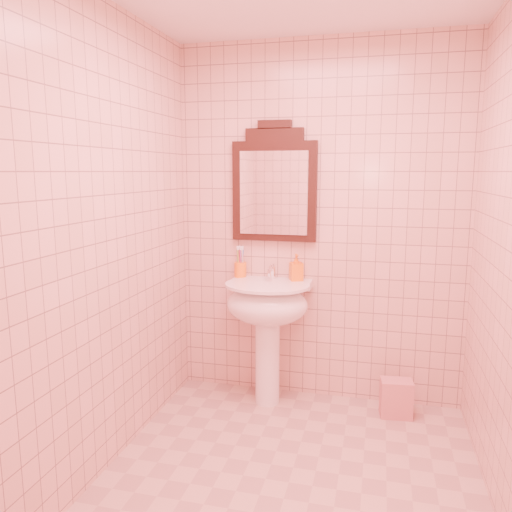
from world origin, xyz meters
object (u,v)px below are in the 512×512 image
(soap_dispenser, at_px, (296,267))
(toothbrush_cup, at_px, (240,269))
(mirror, at_px, (274,186))
(towel, at_px, (396,398))
(pedestal_sink, at_px, (267,312))

(soap_dispenser, bearing_deg, toothbrush_cup, 152.93)
(mirror, bearing_deg, towel, -11.76)
(pedestal_sink, relative_size, towel, 3.44)
(pedestal_sink, xyz_separation_m, mirror, (0.00, 0.20, 0.85))
(pedestal_sink, distance_m, toothbrush_cup, 0.39)
(toothbrush_cup, xyz_separation_m, soap_dispenser, (0.41, -0.02, 0.04))
(towel, bearing_deg, mirror, 168.24)
(pedestal_sink, xyz_separation_m, soap_dispenser, (0.17, 0.15, 0.29))
(toothbrush_cup, distance_m, soap_dispenser, 0.41)
(toothbrush_cup, bearing_deg, towel, -7.73)
(toothbrush_cup, xyz_separation_m, towel, (1.12, -0.15, -0.79))
(pedestal_sink, distance_m, towel, 1.03)
(toothbrush_cup, bearing_deg, mirror, 7.34)
(pedestal_sink, xyz_separation_m, toothbrush_cup, (-0.24, 0.17, 0.26))
(towel, bearing_deg, toothbrush_cup, 172.27)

